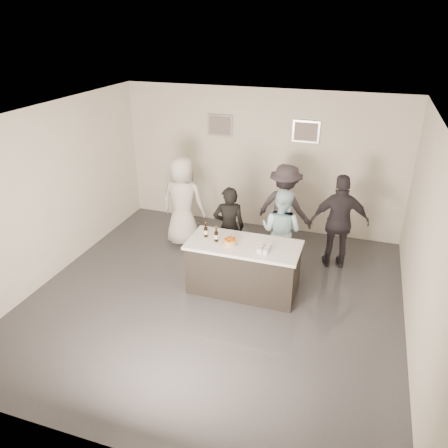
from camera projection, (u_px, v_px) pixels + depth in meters
The scene contains 19 objects.
floor at pixel (215, 298), 7.31m from camera, with size 6.00×6.00×0.00m, color #3D3D42.
ceiling at pixel (213, 118), 6.01m from camera, with size 6.00×6.00×0.00m, color white.
wall_back at pixel (261, 161), 9.23m from camera, with size 6.00×0.04×3.00m, color silver.
wall_front at pixel (107, 343), 4.09m from camera, with size 6.00×0.04×3.00m, color silver.
wall_left at pixel (50, 194), 7.51m from camera, with size 0.04×6.00×3.00m, color silver.
wall_right at pixel (426, 246), 5.81m from camera, with size 0.04×6.00×3.00m, color silver.
picture_left at pixel (220, 125), 9.16m from camera, with size 0.54×0.04×0.44m, color #B2B2B7.
picture_right at pixel (306, 132), 8.65m from camera, with size 0.54×0.04×0.44m, color #B2B2B7.
bar_counter at pixel (243, 267), 7.34m from camera, with size 1.86×0.86×0.90m, color white.
cake at pixel (230, 242), 7.10m from camera, with size 0.22×0.22×0.08m, color #FFA21A.
beer_bottle_a at pixel (206, 230), 7.32m from camera, with size 0.07×0.07×0.26m, color black.
beer_bottle_b at pixel (216, 234), 7.17m from camera, with size 0.07×0.07×0.26m, color black.
tumbler_cluster at pixel (264, 248), 6.93m from camera, with size 0.19×0.30×0.08m, color orange.
candles at pixel (220, 248), 6.99m from camera, with size 0.24×0.08×0.01m, color pink.
person_main_black at pixel (229, 228), 7.94m from camera, with size 0.58×0.38×1.58m, color black.
person_main_blue at pixel (281, 231), 7.79m from camera, with size 0.78×0.61×1.60m, color #B7E4F0.
person_guest_left at pixel (183, 201), 8.72m from camera, with size 0.90×0.58×1.84m, color silver.
person_guest_right at pixel (340, 222), 7.90m from camera, with size 1.05×0.44×1.79m, color #2B282F.
person_guest_back at pixel (285, 208), 8.55m from camera, with size 1.13×0.65×1.75m, color #332E36.
Camera 1 is at (2.05, -5.71, 4.27)m, focal length 35.00 mm.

